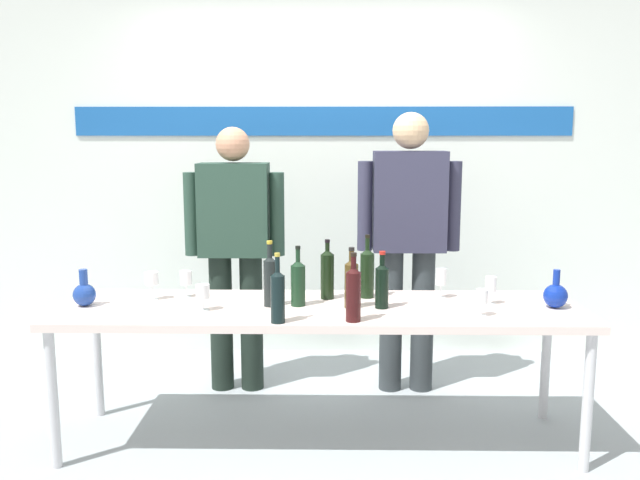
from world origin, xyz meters
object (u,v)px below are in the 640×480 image
(wine_glass_left_2, at_px, (186,278))
(presenter_right, at_px, (408,233))
(wine_bottle_5, at_px, (382,284))
(wine_glass_right_1, at_px, (441,277))
(wine_glass_left_1, at_px, (203,292))
(display_table, at_px, (320,316))
(wine_bottle_3, at_px, (278,295))
(wine_bottle_6, at_px, (353,292))
(wine_bottle_0, at_px, (270,279))
(wine_bottle_7, at_px, (298,281))
(wine_glass_left_0, at_px, (152,279))
(decanter_blue_left, at_px, (84,293))
(decanter_blue_right, at_px, (555,295))
(wine_glass_right_2, at_px, (491,285))
(wine_bottle_2, at_px, (327,273))
(wine_bottle_1, at_px, (351,282))
(presenter_left, at_px, (235,242))
(wine_bottle_4, at_px, (367,272))
(wine_glass_right_0, at_px, (482,297))

(wine_glass_left_2, bearing_deg, presenter_right, 23.25)
(wine_bottle_5, height_order, wine_glass_right_1, wine_bottle_5)
(presenter_right, relative_size, wine_glass_right_1, 10.83)
(wine_glass_left_1, bearing_deg, display_table, 8.89)
(wine_bottle_3, bearing_deg, wine_bottle_6, 4.47)
(presenter_right, relative_size, wine_glass_left_1, 13.11)
(wine_bottle_0, xyz_separation_m, wine_bottle_7, (0.14, 0.01, -0.01))
(display_table, xyz_separation_m, wine_glass_right_1, (0.64, 0.18, 0.16))
(wine_bottle_6, relative_size, wine_glass_left_0, 2.17)
(wine_bottle_6, bearing_deg, decanter_blue_left, 169.32)
(decanter_blue_right, distance_m, wine_glass_left_0, 2.06)
(decanter_blue_right, height_order, wine_bottle_5, wine_bottle_5)
(wine_glass_right_2, bearing_deg, wine_glass_left_1, -174.36)
(wine_bottle_6, bearing_deg, presenter_right, 69.33)
(wine_glass_right_2, bearing_deg, wine_bottle_5, -171.59)
(wine_glass_left_2, bearing_deg, wine_bottle_3, -41.76)
(wine_bottle_0, bearing_deg, decanter_blue_right, -0.60)
(wine_bottle_2, distance_m, wine_glass_right_1, 0.60)
(wine_bottle_1, distance_m, wine_glass_left_1, 0.74)
(wine_glass_right_1, bearing_deg, wine_glass_right_2, -28.53)
(wine_bottle_0, bearing_deg, decanter_blue_left, -179.08)
(wine_bottle_1, height_order, wine_glass_left_1, wine_bottle_1)
(wine_bottle_6, xyz_separation_m, wine_glass_left_0, (-1.04, 0.39, -0.03))
(presenter_right, bearing_deg, decanter_blue_left, -157.13)
(wine_bottle_1, relative_size, wine_bottle_6, 0.95)
(decanter_blue_right, bearing_deg, wine_glass_left_1, -177.48)
(wine_bottle_5, bearing_deg, presenter_right, 73.60)
(presenter_left, xyz_separation_m, presenter_right, (1.06, 0.00, 0.06))
(display_table, relative_size, wine_glass_right_2, 18.41)
(wine_bottle_7, height_order, wine_glass_right_1, wine_bottle_7)
(wine_bottle_4, xyz_separation_m, wine_glass_left_2, (-0.96, -0.01, -0.04))
(wine_glass_left_2, bearing_deg, presenter_left, 70.85)
(wine_bottle_0, relative_size, wine_glass_right_0, 2.58)
(wine_glass_right_0, relative_size, wine_glass_right_1, 0.82)
(wine_bottle_7, bearing_deg, wine_glass_left_2, 164.64)
(wine_glass_left_0, bearing_deg, wine_glass_right_0, -9.80)
(wine_glass_left_2, relative_size, wine_glass_right_1, 0.90)
(wine_bottle_3, bearing_deg, wine_bottle_0, 101.87)
(wine_bottle_3, bearing_deg, decanter_blue_right, 11.63)
(wine_glass_right_0, bearing_deg, presenter_right, 105.62)
(wine_bottle_1, xyz_separation_m, wine_glass_left_2, (-0.87, 0.20, -0.03))
(decanter_blue_right, xyz_separation_m, wine_bottle_4, (-0.93, 0.20, 0.08))
(presenter_left, relative_size, wine_bottle_5, 5.65)
(wine_bottle_3, bearing_deg, wine_bottle_2, 63.35)
(presenter_left, bearing_deg, wine_bottle_6, -54.84)
(decanter_blue_left, relative_size, decanter_blue_right, 0.97)
(presenter_left, height_order, presenter_right, presenter_right)
(wine_glass_left_0, relative_size, wine_glass_left_1, 1.14)
(wine_glass_left_2, bearing_deg, wine_bottle_5, -11.43)
(wine_bottle_3, height_order, wine_bottle_6, wine_bottle_3)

